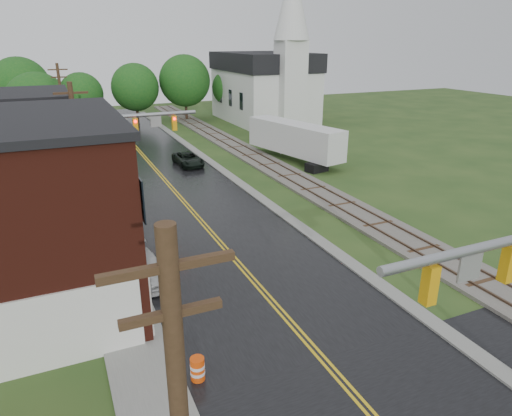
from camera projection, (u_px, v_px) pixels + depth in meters
main_road at (169, 185)px, 37.08m from camera, size 10.00×90.00×0.02m
curb_right at (212, 164)px, 43.41m from camera, size 0.80×70.00×0.12m
sidewalk_left at (96, 217)px, 30.43m from camera, size 2.40×50.00×0.12m
yellow_house at (7, 175)px, 28.35m from camera, size 8.00×7.00×6.40m
darkred_building at (30, 157)px, 36.79m from camera, size 7.00×6.00×4.40m
church at (267, 80)px, 62.99m from camera, size 10.40×18.40×20.00m
railroad at (256, 158)px, 45.13m from camera, size 3.20×80.00×0.30m
traffic_signal_far at (125, 134)px, 31.45m from camera, size 7.34×0.43×7.20m
utility_pole_b at (80, 159)px, 25.99m from camera, size 1.80×0.28×9.00m
utility_pole_c at (63, 109)px, 44.84m from camera, size 1.80×0.28×9.00m
tree_left_e at (40, 106)px, 45.65m from camera, size 6.40×6.40×8.16m
suv_dark at (188, 159)px, 42.51m from camera, size 2.27×4.51×1.22m
pickup_white at (145, 268)px, 22.36m from camera, size 2.21×4.42×1.23m
semi_trailer at (295, 139)px, 43.67m from camera, size 4.93×11.62×3.64m
construction_barrel at (198, 369)px, 15.75m from camera, size 0.61×0.61×0.89m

